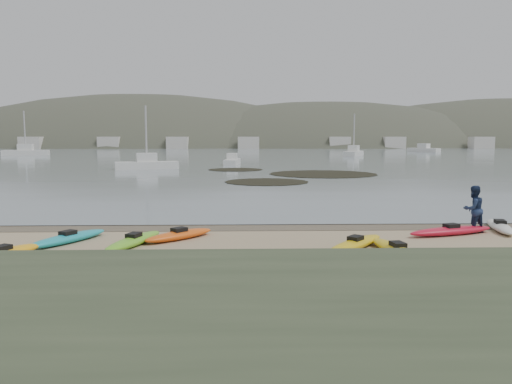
{
  "coord_description": "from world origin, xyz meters",
  "views": [
    {
      "loc": [
        -0.6,
        -22.01,
        3.94
      ],
      "look_at": [
        0.0,
        0.0,
        1.5
      ],
      "focal_mm": 35.0,
      "sensor_mm": 36.0,
      "label": 1
    }
  ],
  "objects": [
    {
      "name": "kelp_mats",
      "position": [
        4.61,
        29.43,
        0.03
      ],
      "size": [
        18.25,
        23.23,
        0.04
      ],
      "color": "black",
      "rests_on": "water"
    },
    {
      "name": "far_town",
      "position": [
        6.0,
        145.0,
        2.0
      ],
      "size": [
        199.0,
        5.0,
        4.0
      ],
      "color": "beige",
      "rests_on": "ground"
    },
    {
      "name": "moored_boats",
      "position": [
        -0.13,
        78.52,
        0.58
      ],
      "size": [
        101.45,
        74.02,
        1.29
      ],
      "color": "silver",
      "rests_on": "ground"
    },
    {
      "name": "person_east",
      "position": [
        8.91,
        -1.94,
        0.98
      ],
      "size": [
        1.13,
        0.99,
        1.95
      ],
      "primitive_type": "imported",
      "rotation": [
        0.0,
        0.0,
        3.45
      ],
      "color": "navy",
      "rests_on": "ground"
    },
    {
      "name": "far_hills",
      "position": [
        39.38,
        193.97,
        -15.93
      ],
      "size": [
        550.0,
        135.0,
        80.0
      ],
      "color": "#384235",
      "rests_on": "ground"
    },
    {
      "name": "water",
      "position": [
        0.0,
        300.0,
        0.01
      ],
      "size": [
        1200.0,
        1200.0,
        0.0
      ],
      "primitive_type": "plane",
      "color": "slate",
      "rests_on": "ground"
    },
    {
      "name": "wet_sand",
      "position": [
        0.0,
        -0.3,
        0.0
      ],
      "size": [
        60.0,
        60.0,
        0.0
      ],
      "primitive_type": "plane",
      "color": "brown",
      "rests_on": "ground"
    },
    {
      "name": "kayaks",
      "position": [
        -0.52,
        -4.21,
        0.17
      ],
      "size": [
        22.92,
        8.69,
        0.34
      ],
      "color": "red",
      "rests_on": "ground"
    },
    {
      "name": "ground",
      "position": [
        0.0,
        0.0,
        0.0
      ],
      "size": [
        600.0,
        600.0,
        0.0
      ],
      "primitive_type": "plane",
      "color": "tan",
      "rests_on": "ground"
    }
  ]
}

